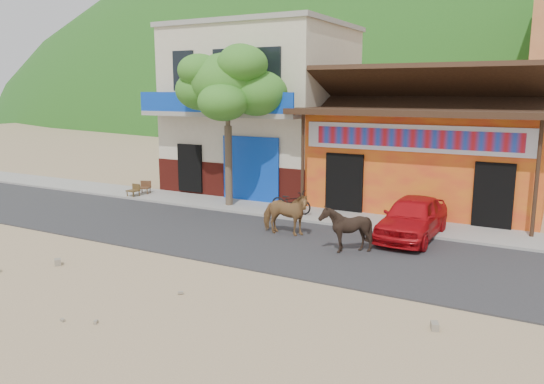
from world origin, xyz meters
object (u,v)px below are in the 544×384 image
at_px(cow_dark, 346,229).
at_px(tree, 228,126).
at_px(cow_tan, 285,214).
at_px(scooter, 291,202).
at_px(cafe_chair_right, 133,185).
at_px(red_car, 412,217).
at_px(cafe_chair_left, 144,182).

bearing_deg(cow_dark, tree, -115.15).
xyz_separation_m(tree, cow_tan, (3.71, -2.53, -2.41)).
xyz_separation_m(scooter, cafe_chair_right, (-7.10, -0.39, 0.05)).
distance_m(tree, red_car, 7.69).
relative_size(tree, cafe_chair_right, 6.54).
height_order(cow_tan, scooter, cow_tan).
height_order(cow_dark, cafe_chair_right, cow_dark).
bearing_deg(tree, cow_tan, -34.31).
bearing_deg(scooter, cow_tan, -155.33).
bearing_deg(tree, scooter, -2.24).
height_order(tree, cow_tan, tree).
bearing_deg(red_car, cow_dark, -116.96).
bearing_deg(red_car, cafe_chair_right, 178.88).
xyz_separation_m(cow_tan, cow_dark, (2.27, -0.77, -0.01)).
xyz_separation_m(tree, scooter, (2.70, -0.11, -2.59)).
distance_m(red_car, cafe_chair_left, 11.68).
xyz_separation_m(tree, cafe_chair_left, (-4.40, 0.18, -2.52)).
height_order(tree, cafe_chair_right, tree).
relative_size(red_car, scooter, 2.38).
xyz_separation_m(cow_dark, red_car, (1.24, 2.31, -0.03)).
bearing_deg(cow_dark, scooter, -130.52).
distance_m(tree, scooter, 3.74).
relative_size(scooter, cafe_chair_right, 1.71).
bearing_deg(cow_dark, cafe_chair_right, -101.33).
bearing_deg(red_car, cow_tan, -155.08).
bearing_deg(cafe_chair_left, tree, -24.39).
height_order(cafe_chair_left, cafe_chair_right, cafe_chair_left).
bearing_deg(scooter, cafe_chair_left, 89.75).
xyz_separation_m(cow_dark, cafe_chair_left, (-10.38, 3.49, -0.10)).
distance_m(cow_dark, cafe_chair_left, 10.95).
height_order(tree, cow_dark, tree).
height_order(cow_tan, cafe_chair_left, cow_tan).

